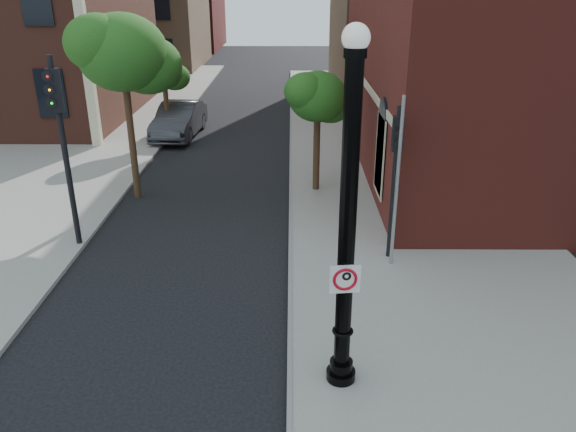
{
  "coord_description": "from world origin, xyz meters",
  "views": [
    {
      "loc": [
        2.07,
        -8.48,
        7.29
      ],
      "look_at": [
        2.01,
        2.0,
        2.85
      ],
      "focal_mm": 35.0,
      "sensor_mm": 36.0,
      "label": 1
    }
  ],
  "objects_px": {
    "lamppost": "(347,240)",
    "traffic_signal_left": "(60,123)",
    "no_parking_sign": "(345,279)",
    "parked_car": "(179,120)",
    "traffic_signal_right": "(396,160)"
  },
  "relations": [
    {
      "from": "lamppost",
      "to": "traffic_signal_left",
      "type": "bearing_deg",
      "value": 140.15
    },
    {
      "from": "no_parking_sign",
      "to": "parked_car",
      "type": "bearing_deg",
      "value": 103.38
    },
    {
      "from": "parked_car",
      "to": "traffic_signal_left",
      "type": "relative_size",
      "value": 0.93
    },
    {
      "from": "traffic_signal_left",
      "to": "traffic_signal_right",
      "type": "height_order",
      "value": "traffic_signal_left"
    },
    {
      "from": "lamppost",
      "to": "no_parking_sign",
      "type": "bearing_deg",
      "value": -95.26
    },
    {
      "from": "lamppost",
      "to": "parked_car",
      "type": "bearing_deg",
      "value": 109.37
    },
    {
      "from": "parked_car",
      "to": "traffic_signal_right",
      "type": "relative_size",
      "value": 1.17
    },
    {
      "from": "parked_car",
      "to": "traffic_signal_left",
      "type": "height_order",
      "value": "traffic_signal_left"
    },
    {
      "from": "lamppost",
      "to": "parked_car",
      "type": "relative_size",
      "value": 1.31
    },
    {
      "from": "no_parking_sign",
      "to": "traffic_signal_right",
      "type": "xyz_separation_m",
      "value": [
        1.77,
        5.4,
        0.52
      ]
    },
    {
      "from": "no_parking_sign",
      "to": "parked_car",
      "type": "relative_size",
      "value": 0.11
    },
    {
      "from": "no_parking_sign",
      "to": "traffic_signal_right",
      "type": "height_order",
      "value": "traffic_signal_right"
    },
    {
      "from": "lamppost",
      "to": "traffic_signal_right",
      "type": "relative_size",
      "value": 1.54
    },
    {
      "from": "traffic_signal_left",
      "to": "lamppost",
      "type": "bearing_deg",
      "value": -61.08
    },
    {
      "from": "lamppost",
      "to": "traffic_signal_right",
      "type": "bearing_deg",
      "value": 71.43
    }
  ]
}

